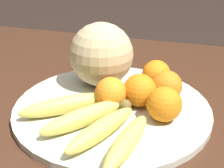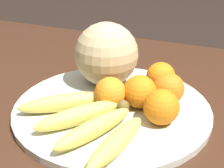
% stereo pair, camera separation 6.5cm
% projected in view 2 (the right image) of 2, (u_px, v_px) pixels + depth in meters
% --- Properties ---
extents(kitchen_table, '(1.52, 1.09, 0.77)m').
position_uv_depth(kitchen_table, '(94.00, 149.00, 0.70)').
color(kitchen_table, '#3D2316').
rests_on(kitchen_table, ground_plane).
extents(fruit_bowl, '(0.42, 0.42, 0.01)m').
position_uv_depth(fruit_bowl, '(112.00, 107.00, 0.67)').
color(fruit_bowl, beige).
rests_on(fruit_bowl, kitchen_table).
extents(melon, '(0.15, 0.15, 0.15)m').
position_uv_depth(melon, '(106.00, 54.00, 0.73)').
color(melon, tan).
rests_on(melon, fruit_bowl).
extents(banana_bunch, '(0.26, 0.25, 0.04)m').
position_uv_depth(banana_bunch, '(86.00, 119.00, 0.59)').
color(banana_bunch, brown).
rests_on(banana_bunch, fruit_bowl).
extents(orange_front_left, '(0.07, 0.07, 0.07)m').
position_uv_depth(orange_front_left, '(161.00, 76.00, 0.72)').
color(orange_front_left, orange).
rests_on(orange_front_left, fruit_bowl).
extents(orange_front_right, '(0.07, 0.07, 0.07)m').
position_uv_depth(orange_front_right, '(161.00, 107.00, 0.59)').
color(orange_front_right, orange).
rests_on(orange_front_right, fruit_bowl).
extents(orange_mid_center, '(0.07, 0.07, 0.07)m').
position_uv_depth(orange_mid_center, '(110.00, 93.00, 0.65)').
color(orange_mid_center, orange).
rests_on(orange_mid_center, fruit_bowl).
extents(orange_back_left, '(0.07, 0.07, 0.07)m').
position_uv_depth(orange_back_left, '(140.00, 92.00, 0.65)').
color(orange_back_left, orange).
rests_on(orange_back_left, fruit_bowl).
extents(orange_back_right, '(0.07, 0.07, 0.07)m').
position_uv_depth(orange_back_right, '(168.00, 89.00, 0.67)').
color(orange_back_right, orange).
rests_on(orange_back_right, fruit_bowl).
extents(produce_tag, '(0.10, 0.09, 0.00)m').
position_uv_depth(produce_tag, '(133.00, 96.00, 0.70)').
color(produce_tag, white).
rests_on(produce_tag, fruit_bowl).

